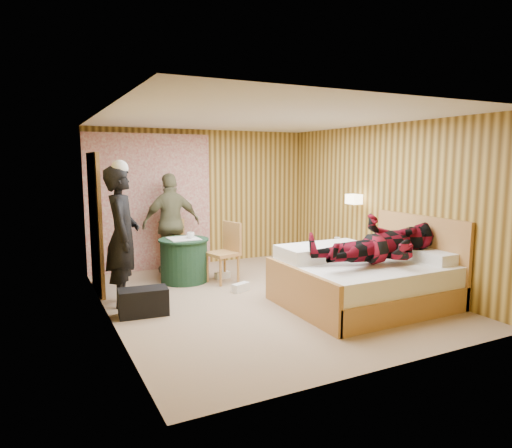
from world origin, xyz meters
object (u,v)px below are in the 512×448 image
duffel_bag (143,302)px  woman_standing (122,236)px  chair_near (227,247)px  man_on_bed (381,232)px  wall_lamp (354,199)px  chair_far (173,242)px  man_at_table (171,223)px  bed (366,279)px  nightstand (341,258)px  round_table (184,260)px

duffel_bag → woman_standing: woman_standing is taller
chair_near → man_on_bed: size_ratio=0.54×
wall_lamp → chair_near: 2.26m
chair_far → man_at_table: man_at_table is taller
bed → man_on_bed: (0.03, -0.23, 0.68)m
duffel_bag → woman_standing: 0.96m
chair_far → duffel_bag: (-0.97, -1.97, -0.37)m
wall_lamp → man_at_table: 3.12m
chair_near → woman_standing: bearing=-89.8°
wall_lamp → bed: size_ratio=0.12×
wall_lamp → chair_far: 3.15m
nightstand → duffel_bag: bearing=-169.3°
duffel_bag → round_table: bearing=60.0°
round_table → woman_standing: woman_standing is taller
bed → woman_standing: woman_standing is taller
chair_far → duffel_bag: size_ratio=1.54×
nightstand → chair_far: size_ratio=0.57×
wall_lamp → nightstand: bearing=99.9°
wall_lamp → woman_standing: 3.76m
bed → duffel_bag: bearing=162.8°
chair_near → woman_standing: 1.80m
bed → man_on_bed: 0.71m
duffel_bag → man_on_bed: size_ratio=0.34×
bed → round_table: (-1.86, 2.20, 0.02)m
wall_lamp → woman_standing: woman_standing is taller
chair_near → man_at_table: man_at_table is taller
wall_lamp → man_on_bed: bearing=-116.7°
round_table → chair_far: size_ratio=0.86×
chair_near → man_at_table: size_ratio=0.56×
wall_lamp → man_on_bed: size_ratio=0.15×
bed → chair_far: 3.39m
woman_standing → man_on_bed: man_on_bed is taller
nightstand → chair_far: 2.92m
wall_lamp → chair_near: bearing=163.6°
bed → chair_far: bearing=123.0°
man_at_table → man_on_bed: man_on_bed is taller
duffel_bag → man_on_bed: 3.17m
woman_standing → man_on_bed: 3.41m
chair_near → man_at_table: 1.19m
chair_near → man_on_bed: man_on_bed is taller
wall_lamp → man_on_bed: (-0.77, -1.54, -0.29)m
wall_lamp → round_table: bearing=161.3°
bed → nightstand: 1.73m
chair_far → woman_standing: woman_standing is taller
woman_standing → duffel_bag: bearing=-153.2°
man_at_table → woman_standing: bearing=49.8°
bed → nightstand: (0.76, 1.55, -0.07)m
wall_lamp → bed: wall_lamp is taller
wall_lamp → chair_near: (-2.04, 0.60, -0.74)m
man_at_table → man_on_bed: bearing=118.3°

